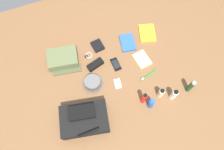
% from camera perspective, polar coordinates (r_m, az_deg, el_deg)
% --- Properties ---
extents(ground_plane, '(2.64, 2.02, 0.02)m').
position_cam_1_polar(ground_plane, '(1.68, 0.00, -0.70)').
color(ground_plane, brown).
rests_on(ground_plane, ground).
extents(backpack, '(0.38, 0.30, 0.14)m').
position_cam_1_polar(backpack, '(1.52, -7.73, -12.11)').
color(backpack, black).
rests_on(backpack, ground_plane).
extents(toiletry_pouch, '(0.27, 0.26, 0.08)m').
position_cam_1_polar(toiletry_pouch, '(1.75, -13.52, 4.41)').
color(toiletry_pouch, '#56603D').
rests_on(toiletry_pouch, ground_plane).
extents(bucket_hat, '(0.17, 0.17, 0.06)m').
position_cam_1_polar(bucket_hat, '(1.63, -5.47, -2.10)').
color(bucket_hat, '#5C5C5C').
rests_on(bucket_hat, ground_plane).
extents(shampoo_bottle, '(0.04, 0.04, 0.16)m').
position_cam_1_polar(shampoo_bottle, '(1.67, 21.11, -2.99)').
color(shampoo_bottle, '#19471E').
rests_on(shampoo_bottle, ground_plane).
extents(toothpaste_tube, '(0.04, 0.04, 0.13)m').
position_cam_1_polar(toothpaste_tube, '(1.62, 16.92, -5.27)').
color(toothpaste_tube, white).
rests_on(toothpaste_tube, ground_plane).
extents(lotion_bottle, '(0.04, 0.04, 0.12)m').
position_cam_1_polar(lotion_bottle, '(1.61, 13.51, -4.96)').
color(lotion_bottle, beige).
rests_on(lotion_bottle, ground_plane).
extents(deodorant_spray, '(0.04, 0.04, 0.12)m').
position_cam_1_polar(deodorant_spray, '(1.57, 10.88, -7.80)').
color(deodorant_spray, blue).
rests_on(deodorant_spray, ground_plane).
extents(sunscreen_spray, '(0.03, 0.03, 0.16)m').
position_cam_1_polar(sunscreen_spray, '(1.55, 8.89, -6.48)').
color(sunscreen_spray, red).
rests_on(sunscreen_spray, ground_plane).
extents(paperback_novel, '(0.18, 0.21, 0.02)m').
position_cam_1_polar(paperback_novel, '(1.90, 9.80, 11.48)').
color(paperback_novel, yellow).
rests_on(paperback_novel, ground_plane).
extents(travel_guidebook, '(0.15, 0.19, 0.02)m').
position_cam_1_polar(travel_guidebook, '(1.82, 4.37, 9.02)').
color(travel_guidebook, blue).
rests_on(travel_guidebook, ground_plane).
extents(cell_phone, '(0.06, 0.12, 0.01)m').
position_cam_1_polar(cell_phone, '(1.71, 1.06, 3.02)').
color(cell_phone, black).
rests_on(cell_phone, ground_plane).
extents(media_player, '(0.06, 0.09, 0.01)m').
position_cam_1_polar(media_player, '(1.65, 1.58, -2.43)').
color(media_player, '#B7B7BC').
rests_on(media_player, ground_plane).
extents(wristwatch, '(0.07, 0.06, 0.01)m').
position_cam_1_polar(wristwatch, '(1.76, -6.56, 5.45)').
color(wristwatch, '#99999E').
rests_on(wristwatch, ground_plane).
extents(toothbrush, '(0.17, 0.05, 0.02)m').
position_cam_1_polar(toothbrush, '(1.70, 10.04, -0.08)').
color(toothbrush, '#198C33').
rests_on(toothbrush, ground_plane).
extents(wallet, '(0.10, 0.12, 0.02)m').
position_cam_1_polar(wallet, '(1.80, -4.07, 8.18)').
color(wallet, black).
rests_on(wallet, ground_plane).
extents(notepad, '(0.13, 0.16, 0.02)m').
position_cam_1_polar(notepad, '(1.75, 8.40, 4.37)').
color(notepad, beige).
rests_on(notepad, ground_plane).
extents(sunglasses_case, '(0.15, 0.09, 0.04)m').
position_cam_1_polar(sunglasses_case, '(1.70, -4.69, 2.91)').
color(sunglasses_case, black).
rests_on(sunglasses_case, ground_plane).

